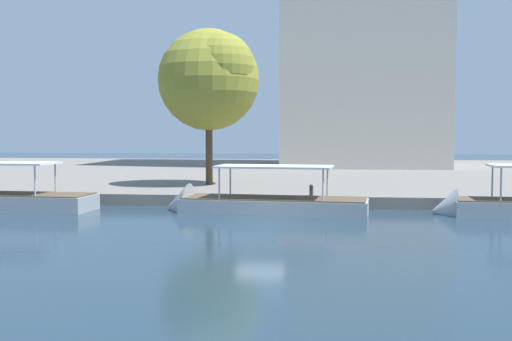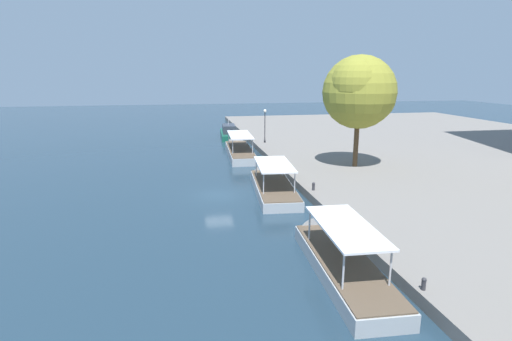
{
  "view_description": "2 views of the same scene",
  "coord_description": "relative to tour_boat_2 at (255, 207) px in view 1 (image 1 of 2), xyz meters",
  "views": [
    {
      "loc": [
        3.53,
        -31.63,
        4.73
      ],
      "look_at": [
        -0.63,
        3.61,
        2.59
      ],
      "focal_mm": 43.83,
      "sensor_mm": 36.0,
      "label": 1
    },
    {
      "loc": [
        34.65,
        -3.21,
        10.77
      ],
      "look_at": [
        0.92,
        3.25,
        2.39
      ],
      "focal_mm": 28.15,
      "sensor_mm": 36.0,
      "label": 2
    }
  ],
  "objects": [
    {
      "name": "ground_plane",
      "position": [
        0.84,
        -5.14,
        -0.31
      ],
      "size": [
        220.0,
        220.0,
        0.0
      ],
      "primitive_type": "plane",
      "color": "#1E3342"
    },
    {
      "name": "dock_promenade",
      "position": [
        0.84,
        29.86,
        0.06
      ],
      "size": [
        120.0,
        55.0,
        0.74
      ],
      "primitive_type": "cube",
      "color": "slate",
      "rests_on": "ground_plane"
    },
    {
      "name": "tour_boat_2",
      "position": [
        0.0,
        0.0,
        0.0
      ],
      "size": [
        12.39,
        4.24,
        4.1
      ],
      "rotation": [
        0.0,
        0.0,
        3.05
      ],
      "color": "#9EA3A8",
      "rests_on": "ground_plane"
    },
    {
      "name": "tree_1",
      "position": [
        -4.64,
        10.58,
        8.5
      ],
      "size": [
        7.75,
        7.82,
        11.92
      ],
      "color": "#4C3823",
      "rests_on": "dock_promenade"
    },
    {
      "name": "mooring_bollard_1",
      "position": [
        3.24,
        2.97,
        0.82
      ],
      "size": [
        0.27,
        0.27,
        0.73
      ],
      "color": "#2D2D33",
      "rests_on": "dock_promenade"
    }
  ]
}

